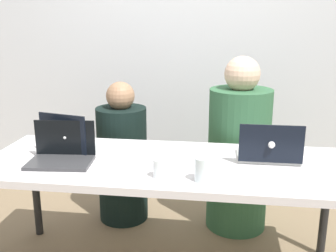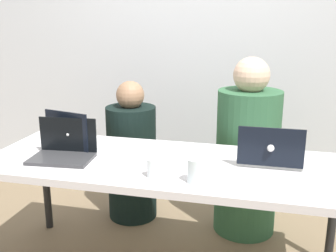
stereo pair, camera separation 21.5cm
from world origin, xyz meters
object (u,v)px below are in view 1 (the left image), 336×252
at_px(person_on_right, 238,154).
at_px(laptop_front_left, 62,154).
at_px(person_on_left, 122,160).
at_px(laptop_back_left, 72,142).
at_px(laptop_back_right, 269,152).
at_px(water_glass_right, 203,171).
at_px(water_glass_center, 159,170).

distance_m(person_on_right, laptop_front_left, 1.23).
bearing_deg(laptop_front_left, person_on_left, 73.90).
relative_size(person_on_left, laptop_back_left, 2.94).
relative_size(laptop_back_left, laptop_back_right, 1.05).
relative_size(laptop_back_left, water_glass_right, 3.00).
xyz_separation_m(person_on_right, water_glass_center, (-0.42, -0.86, 0.20)).
xyz_separation_m(laptop_back_left, laptop_front_left, (0.02, -0.19, -0.01)).
height_order(person_on_left, laptop_back_right, person_on_left).
bearing_deg(person_on_left, laptop_front_left, 76.64).
height_order(laptop_back_left, water_glass_right, laptop_back_left).
relative_size(person_on_left, laptop_back_right, 3.09).
distance_m(laptop_back_left, laptop_front_left, 0.19).
bearing_deg(laptop_back_right, laptop_front_left, 8.49).
relative_size(person_on_right, laptop_front_left, 3.47).
xyz_separation_m(person_on_left, laptop_front_left, (-0.14, -0.72, 0.29)).
bearing_deg(laptop_back_left, person_on_left, -92.66).
height_order(laptop_back_right, water_glass_right, laptop_back_right).
height_order(person_on_left, laptop_back_left, person_on_left).
bearing_deg(laptop_back_right, water_glass_center, 29.06).
relative_size(person_on_right, water_glass_right, 10.41).
height_order(laptop_front_left, water_glass_right, laptop_front_left).
height_order(water_glass_center, water_glass_right, water_glass_right).
distance_m(person_on_left, water_glass_right, 1.12).
xyz_separation_m(laptop_back_left, water_glass_right, (0.78, -0.34, -0.00)).
xyz_separation_m(person_on_left, laptop_back_right, (0.97, -0.55, 0.29)).
relative_size(person_on_right, water_glass_center, 13.10).
distance_m(person_on_left, water_glass_center, 1.00).
bearing_deg(person_on_right, laptop_back_right, 117.00).
distance_m(person_on_right, laptop_back_right, 0.60).
relative_size(water_glass_center, water_glass_right, 0.79).
height_order(person_on_left, water_glass_center, person_on_left).
bearing_deg(laptop_front_left, laptop_back_right, 3.80).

